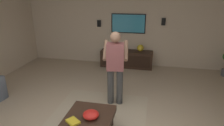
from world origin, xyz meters
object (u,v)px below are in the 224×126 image
at_px(person_standing, 115,64).
at_px(tv, 128,23).
at_px(vase_round, 140,48).
at_px(wall_speaker_left, 163,22).
at_px(book, 73,122).
at_px(media_console, 126,59).
at_px(coffee_table, 88,124).
at_px(bowl, 91,115).
at_px(remote_white, 92,114).
at_px(wall_speaker_right, 99,24).

bearing_deg(person_standing, tv, -6.20).
bearing_deg(vase_round, wall_speaker_left, -73.16).
distance_m(person_standing, book, 1.54).
distance_m(media_console, wall_speaker_left, 1.67).
distance_m(coffee_table, tv, 4.00).
xyz_separation_m(tv, book, (-4.00, 0.35, -0.99)).
bearing_deg(bowl, media_console, -1.69).
distance_m(bowl, vase_round, 3.67).
bearing_deg(coffee_table, remote_white, -17.39).
distance_m(coffee_table, remote_white, 0.18).
bearing_deg(coffee_table, media_console, -2.46).
bearing_deg(tv, person_standing, 1.64).
height_order(coffee_table, media_console, media_console).
bearing_deg(vase_round, tv, 66.92).
xyz_separation_m(person_standing, vase_round, (2.42, -0.37, -0.27)).
distance_m(bowl, wall_speaker_right, 4.03).
bearing_deg(coffee_table, bowl, -62.10).
height_order(coffee_table, vase_round, vase_round).
height_order(tv, wall_speaker_right, tv).
height_order(remote_white, book, book).
relative_size(wall_speaker_left, wall_speaker_right, 1.00).
xyz_separation_m(coffee_table, wall_speaker_left, (3.85, -1.26, 1.20)).
xyz_separation_m(remote_white, vase_round, (3.53, -0.56, 0.25)).
relative_size(media_console, wall_speaker_left, 7.73).
relative_size(vase_round, wall_speaker_left, 1.00).
bearing_deg(wall_speaker_right, bowl, -167.02).
height_order(media_console, book, media_console).
height_order(coffee_table, book, book).
xyz_separation_m(media_console, remote_white, (-3.47, 0.12, 0.14)).
relative_size(media_console, person_standing, 1.04).
xyz_separation_m(wall_speaker_left, wall_speaker_right, (0.00, 2.10, -0.12)).
bearing_deg(book, vase_round, 114.05).
bearing_deg(wall_speaker_left, bowl, 162.41).
relative_size(remote_white, wall_speaker_right, 0.68).
bearing_deg(media_console, wall_speaker_right, -104.42).
distance_m(bowl, wall_speaker_left, 4.15).
distance_m(bowl, book, 0.31).
height_order(bowl, wall_speaker_left, wall_speaker_left).
height_order(person_standing, wall_speaker_left, person_standing).
bearing_deg(vase_round, book, 168.24).
bearing_deg(wall_speaker_left, coffee_table, 161.86).
height_order(person_standing, vase_round, person_standing).
height_order(person_standing, book, person_standing).
bearing_deg(remote_white, bowl, 93.85).
xyz_separation_m(vase_round, wall_speaker_right, (0.20, 1.43, 0.72)).
distance_m(tv, book, 4.13).
xyz_separation_m(coffee_table, tv, (3.84, -0.15, 1.11)).
bearing_deg(bowl, vase_round, -8.58).
relative_size(coffee_table, person_standing, 0.61).
relative_size(coffee_table, bowl, 3.66).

